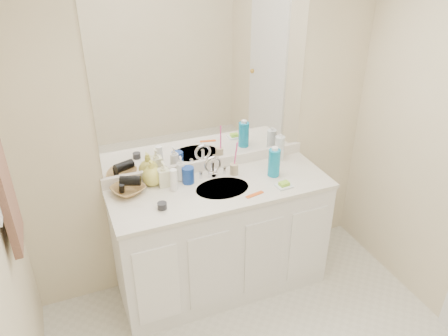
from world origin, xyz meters
TOP-DOWN VIEW (x-y plane):
  - wall_back at (0.00, 1.30)m, footprint 2.60×0.02m
  - vanity_cabinet at (0.00, 1.02)m, footprint 1.50×0.55m
  - countertop at (0.00, 1.02)m, footprint 1.52×0.57m
  - backsplash at (0.00, 1.29)m, footprint 1.52×0.03m
  - sink_basin at (0.00, 1.00)m, footprint 0.37×0.37m
  - faucet at (0.00, 1.18)m, footprint 0.02×0.02m
  - mirror at (0.00, 1.29)m, footprint 1.48×0.01m
  - blue_mug at (-0.19, 1.16)m, footprint 0.11×0.11m
  - tan_cup at (0.15, 1.15)m, footprint 0.07×0.07m
  - toothbrush at (0.16, 1.15)m, footprint 0.03×0.04m
  - mouthwash_bottle at (0.40, 1.03)m, footprint 0.10×0.10m
  - clear_pump_bottle at (0.55, 1.22)m, footprint 0.09×0.09m
  - soap_dish at (0.39, 0.86)m, footprint 0.11×0.09m
  - green_soap at (0.39, 0.86)m, footprint 0.07×0.05m
  - orange_comb at (0.17, 0.84)m, footprint 0.14×0.05m
  - dark_jar at (-0.44, 0.92)m, footprint 0.06×0.06m
  - extra_white_bottle at (-0.31, 1.10)m, footprint 0.06×0.06m
  - soap_bottle_white at (-0.22, 1.21)m, footprint 0.08×0.08m
  - soap_bottle_cream at (-0.35, 1.19)m, footprint 0.08×0.08m
  - soap_bottle_yellow at (-0.42, 1.23)m, footprint 0.15×0.15m
  - wicker_basket at (-0.60, 1.18)m, footprint 0.28×0.28m
  - hair_dryer at (-0.58, 1.18)m, footprint 0.15×0.11m
  - hand_towel at (-1.25, 0.77)m, footprint 0.04×0.32m

SIDE VIEW (x-z plane):
  - vanity_cabinet at x=0.00m, z-range 0.00..0.85m
  - countertop at x=0.00m, z-range 0.85..0.88m
  - sink_basin at x=0.00m, z-range 0.86..0.88m
  - orange_comb at x=0.17m, z-range 0.88..0.89m
  - soap_dish at x=0.39m, z-range 0.88..0.89m
  - dark_jar at x=-0.44m, z-range 0.88..0.92m
  - green_soap at x=0.39m, z-range 0.89..0.92m
  - wicker_basket at x=-0.60m, z-range 0.88..0.93m
  - backsplash at x=0.00m, z-range 0.88..0.96m
  - tan_cup at x=0.15m, z-range 0.88..0.96m
  - faucet at x=0.00m, z-range 0.88..0.99m
  - blue_mug at x=-0.19m, z-range 0.88..1.00m
  - extra_white_bottle at x=-0.31m, z-range 0.88..1.04m
  - soap_bottle_yellow at x=-0.42m, z-range 0.88..1.06m
  - soap_bottle_cream at x=-0.35m, z-range 0.88..1.06m
  - hair_dryer at x=-0.58m, z-range 0.94..1.00m
  - soap_bottle_white at x=-0.22m, z-range 0.88..1.06m
  - clear_pump_bottle at x=0.55m, z-range 0.88..1.07m
  - mouthwash_bottle at x=0.40m, z-range 0.88..1.08m
  - toothbrush at x=0.16m, z-range 0.92..1.14m
  - wall_back at x=0.00m, z-range 0.00..2.40m
  - hand_towel at x=-1.25m, z-range 0.98..1.52m
  - mirror at x=0.00m, z-range 0.96..2.16m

